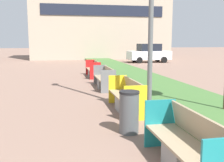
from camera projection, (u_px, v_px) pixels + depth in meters
The scene contains 8 objects.
planter_grass_strip at pixel (149, 83), 12.68m from camera, with size 2.80×120.00×0.18m.
building_backdrop at pixel (100, 17), 31.96m from camera, with size 16.47×5.42×10.05m.
bench_teal_frame at pixel (186, 149), 4.16m from camera, with size 0.65×2.11×0.94m.
bench_yellow_frame at pixel (127, 98), 7.85m from camera, with size 0.65×2.17×0.94m.
bench_grey_frame at pixel (105, 80), 11.65m from camera, with size 0.65×2.33×0.94m.
bench_red_frame at pixel (94, 70), 15.47m from camera, with size 0.65×2.30×0.94m.
litter_bin at pixel (129, 112), 5.89m from camera, with size 0.46×0.46×0.97m.
parked_car_distant at pixel (149, 53), 26.16m from camera, with size 4.31×2.05×1.86m.
Camera 1 is at (-0.99, 0.06, 2.06)m, focal length 42.00 mm.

